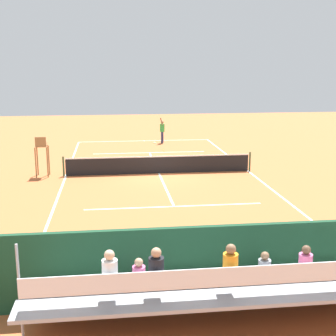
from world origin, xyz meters
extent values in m
plane|color=#BC6033|center=(0.00, 0.00, 0.00)|extent=(60.00, 60.00, 0.00)
cube|color=white|center=(0.00, -11.00, 0.00)|extent=(10.00, 0.10, 0.01)
cube|color=white|center=(0.00, 11.00, 0.00)|extent=(10.00, 0.10, 0.01)
cube|color=white|center=(-5.00, 0.00, 0.00)|extent=(0.10, 22.00, 0.01)
cube|color=white|center=(5.00, 0.00, 0.00)|extent=(0.10, 22.00, 0.01)
cube|color=white|center=(0.00, -6.05, 0.00)|extent=(7.50, 0.10, 0.01)
cube|color=white|center=(0.00, 6.05, 0.00)|extent=(7.50, 0.10, 0.01)
cube|color=white|center=(0.00, 0.00, 0.00)|extent=(0.10, 12.10, 0.01)
cube|color=white|center=(0.00, -11.00, 0.00)|extent=(0.10, 0.30, 0.01)
cube|color=black|center=(0.00, 0.00, 0.46)|extent=(10.00, 0.02, 0.91)
cube|color=white|center=(0.00, 0.00, 0.94)|extent=(10.00, 0.04, 0.06)
cylinder|color=#2D5133|center=(-5.10, 0.00, 0.54)|extent=(0.10, 0.10, 1.07)
cylinder|color=#2D5133|center=(5.10, 0.00, 0.54)|extent=(0.10, 0.10, 1.07)
cube|color=#194228|center=(0.00, 14.00, 1.00)|extent=(18.00, 0.16, 2.00)
cube|color=#9EA0A5|center=(0.00, 14.35, 0.23)|extent=(9.00, 0.10, 0.45)
cube|color=#9EA0A5|center=(0.00, 14.70, 0.41)|extent=(9.00, 0.80, 0.08)
cube|color=#9EA0A5|center=(0.00, 14.32, 0.23)|extent=(9.00, 0.04, 0.45)
cube|color=silver|center=(0.00, 14.80, 0.83)|extent=(8.60, 0.36, 0.04)
cube|color=silver|center=(0.00, 14.98, 1.03)|extent=(8.60, 0.03, 0.36)
cube|color=#9EA0A5|center=(0.00, 15.50, 0.86)|extent=(9.00, 0.80, 0.08)
cube|color=#9EA0A5|center=(0.00, 15.12, 0.68)|extent=(9.00, 0.04, 0.45)
cube|color=silver|center=(0.00, 15.60, 1.28)|extent=(8.60, 0.36, 0.04)
cube|color=silver|center=(0.00, 15.78, 1.48)|extent=(8.60, 0.03, 0.36)
cube|color=#9EA0A5|center=(0.00, 16.30, 1.31)|extent=(9.00, 0.80, 0.08)
cube|color=#9EA0A5|center=(0.00, 15.92, 1.12)|extent=(9.00, 0.04, 0.45)
cube|color=silver|center=(0.00, 16.40, 1.73)|extent=(8.60, 0.36, 0.04)
cube|color=silver|center=(0.00, 16.58, 1.93)|extent=(8.60, 0.03, 0.36)
cylinder|color=#9EA0A5|center=(4.50, 15.50, 1.18)|extent=(0.06, 0.06, 2.35)
cube|color=#2D2D33|center=(0.32, 16.23, 1.77)|extent=(0.32, 0.40, 0.12)
cylinder|color=orange|center=(0.32, 16.35, 2.06)|extent=(0.30, 0.30, 0.45)
sphere|color=#8C6647|center=(0.32, 16.35, 2.38)|extent=(0.20, 0.20, 0.20)
cube|color=#2D2D33|center=(-1.58, 15.43, 1.32)|extent=(0.32, 0.40, 0.12)
cylinder|color=pink|center=(-1.58, 15.55, 1.60)|extent=(0.30, 0.30, 0.45)
sphere|color=brown|center=(-1.58, 15.55, 1.93)|extent=(0.20, 0.20, 0.20)
cube|color=#2D2D33|center=(2.01, 14.63, 0.87)|extent=(0.32, 0.40, 0.12)
cylinder|color=pink|center=(2.01, 14.75, 1.16)|extent=(0.30, 0.30, 0.45)
sphere|color=tan|center=(2.01, 14.75, 1.48)|extent=(0.20, 0.20, 0.20)
cube|color=#2D2D33|center=(1.77, 16.23, 1.77)|extent=(0.32, 0.40, 0.12)
cylinder|color=black|center=(1.77, 16.35, 2.06)|extent=(0.30, 0.30, 0.45)
sphere|color=tan|center=(1.77, 16.35, 2.38)|extent=(0.20, 0.20, 0.20)
cube|color=#2D2D33|center=(2.65, 16.23, 1.77)|extent=(0.32, 0.40, 0.12)
cylinder|color=white|center=(2.65, 16.35, 2.06)|extent=(0.30, 0.30, 0.45)
sphere|color=beige|center=(2.65, 16.35, 2.38)|extent=(0.20, 0.20, 0.20)
cube|color=#2D2D33|center=(-0.95, 14.63, 0.87)|extent=(0.32, 0.40, 0.12)
cylinder|color=#9399A3|center=(-0.95, 14.75, 1.16)|extent=(0.30, 0.30, 0.45)
sphere|color=#8C6647|center=(-0.95, 14.75, 1.48)|extent=(0.20, 0.20, 0.20)
cylinder|color=olive|center=(5.90, -0.46, 0.80)|extent=(0.07, 0.07, 1.60)
cylinder|color=olive|center=(6.50, -0.46, 0.80)|extent=(0.07, 0.07, 1.60)
cylinder|color=olive|center=(5.90, 0.14, 0.80)|extent=(0.07, 0.07, 1.60)
cylinder|color=olive|center=(6.50, 0.14, 0.80)|extent=(0.07, 0.07, 1.60)
cube|color=olive|center=(6.20, -0.16, 1.63)|extent=(0.56, 0.56, 0.06)
cube|color=olive|center=(6.20, 0.08, 1.90)|extent=(0.56, 0.06, 0.48)
cube|color=olive|center=(5.94, -0.16, 1.78)|extent=(0.04, 0.48, 0.04)
cube|color=olive|center=(6.46, -0.16, 1.78)|extent=(0.04, 0.48, 0.04)
cube|color=#33383D|center=(-1.93, 13.20, 0.45)|extent=(1.80, 0.40, 0.05)
cylinder|color=#33383D|center=(-2.68, 13.20, 0.23)|extent=(0.06, 0.06, 0.45)
cylinder|color=#33383D|center=(-1.18, 13.20, 0.23)|extent=(0.06, 0.06, 0.45)
cube|color=#33383D|center=(-1.93, 13.38, 0.75)|extent=(1.80, 0.04, 0.36)
cube|color=#B22D2D|center=(-0.20, 13.40, 0.18)|extent=(0.90, 0.36, 0.36)
cylinder|color=navy|center=(-1.33, -9.98, 0.42)|extent=(0.14, 0.14, 0.85)
cylinder|color=navy|center=(-1.26, -9.77, 0.42)|extent=(0.14, 0.14, 0.85)
cylinder|color=green|center=(-1.29, -9.88, 1.15)|extent=(0.46, 0.46, 0.60)
sphere|color=#8C6647|center=(-1.29, -9.88, 1.56)|extent=(0.22, 0.22, 0.22)
cylinder|color=#8C6647|center=(-1.22, -9.67, 1.65)|extent=(0.26, 0.17, 0.55)
cylinder|color=#8C6647|center=(-1.37, -10.08, 1.18)|extent=(0.12, 0.12, 0.50)
cylinder|color=black|center=(-0.68, -9.77, 0.01)|extent=(0.09, 0.28, 0.03)
torus|color=#D8CC4C|center=(-0.74, -10.03, 0.01)|extent=(0.37, 0.37, 0.02)
cylinder|color=white|center=(-0.74, -10.03, 0.01)|extent=(0.25, 0.25, 0.00)
sphere|color=#CCDB33|center=(-1.01, -6.76, 0.03)|extent=(0.07, 0.07, 0.07)
camera|label=1|loc=(2.56, 24.50, 5.88)|focal=49.55mm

